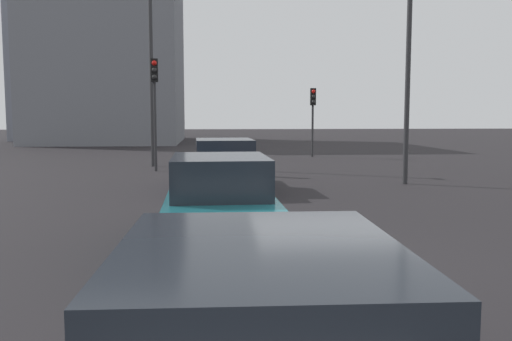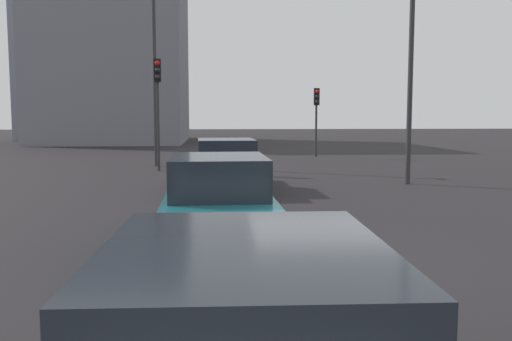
{
  "view_description": "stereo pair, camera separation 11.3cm",
  "coord_description": "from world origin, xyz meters",
  "px_view_note": "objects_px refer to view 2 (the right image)",
  "views": [
    {
      "loc": [
        -7.93,
        1.89,
        2.22
      ],
      "look_at": [
        2.93,
        0.96,
        1.11
      ],
      "focal_mm": 38.19,
      "sensor_mm": 36.0,
      "label": 1
    },
    {
      "loc": [
        -7.94,
        1.78,
        2.22
      ],
      "look_at": [
        2.93,
        0.96,
        1.11
      ],
      "focal_mm": 38.19,
      "sensor_mm": 36.0,
      "label": 2
    }
  ],
  "objects_px": {
    "car_navy_right_lead": "(226,165)",
    "car_teal_right_second": "(218,204)",
    "street_lamp_kerbside": "(154,53)",
    "street_lamp_far": "(412,31)",
    "traffic_light_near_right": "(158,91)",
    "traffic_light_near_left": "(317,107)"
  },
  "relations": [
    {
      "from": "car_navy_right_lead",
      "to": "car_teal_right_second",
      "type": "distance_m",
      "value": 7.46
    },
    {
      "from": "car_teal_right_second",
      "to": "street_lamp_kerbside",
      "type": "xyz_separation_m",
      "value": [
        15.04,
        2.62,
        4.12
      ]
    },
    {
      "from": "street_lamp_far",
      "to": "car_navy_right_lead",
      "type": "bearing_deg",
      "value": 96.94
    },
    {
      "from": "traffic_light_near_right",
      "to": "car_navy_right_lead",
      "type": "bearing_deg",
      "value": 17.05
    },
    {
      "from": "traffic_light_near_right",
      "to": "street_lamp_far",
      "type": "xyz_separation_m",
      "value": [
        -4.74,
        -8.46,
        1.7
      ]
    },
    {
      "from": "car_teal_right_second",
      "to": "street_lamp_kerbside",
      "type": "distance_m",
      "value": 15.81
    },
    {
      "from": "car_teal_right_second",
      "to": "traffic_light_near_right",
      "type": "xyz_separation_m",
      "value": [
        12.91,
        2.29,
        2.42
      ]
    },
    {
      "from": "traffic_light_near_right",
      "to": "street_lamp_far",
      "type": "distance_m",
      "value": 9.85
    },
    {
      "from": "car_navy_right_lead",
      "to": "car_teal_right_second",
      "type": "xyz_separation_m",
      "value": [
        -7.45,
        0.27,
        0.02
      ]
    },
    {
      "from": "car_teal_right_second",
      "to": "traffic_light_near_right",
      "type": "relative_size",
      "value": 1.05
    },
    {
      "from": "car_teal_right_second",
      "to": "street_lamp_kerbside",
      "type": "bearing_deg",
      "value": 8.87
    },
    {
      "from": "car_navy_right_lead",
      "to": "traffic_light_near_left",
      "type": "height_order",
      "value": "traffic_light_near_left"
    },
    {
      "from": "street_lamp_kerbside",
      "to": "street_lamp_far",
      "type": "height_order",
      "value": "street_lamp_kerbside"
    },
    {
      "from": "street_lamp_kerbside",
      "to": "street_lamp_far",
      "type": "distance_m",
      "value": 11.16
    },
    {
      "from": "car_navy_right_lead",
      "to": "traffic_light_near_left",
      "type": "bearing_deg",
      "value": -24.33
    },
    {
      "from": "traffic_light_near_left",
      "to": "street_lamp_far",
      "type": "xyz_separation_m",
      "value": [
        -11.61,
        -0.83,
        2.24
      ]
    },
    {
      "from": "traffic_light_near_left",
      "to": "street_lamp_kerbside",
      "type": "distance_m",
      "value": 9.53
    },
    {
      "from": "car_navy_right_lead",
      "to": "street_lamp_kerbside",
      "type": "xyz_separation_m",
      "value": [
        7.59,
        2.89,
        4.14
      ]
    },
    {
      "from": "traffic_light_near_right",
      "to": "street_lamp_kerbside",
      "type": "distance_m",
      "value": 2.75
    },
    {
      "from": "traffic_light_near_right",
      "to": "street_lamp_far",
      "type": "bearing_deg",
      "value": 52.63
    },
    {
      "from": "traffic_light_near_right",
      "to": "street_lamp_kerbside",
      "type": "bearing_deg",
      "value": -179.37
    },
    {
      "from": "car_teal_right_second",
      "to": "traffic_light_near_left",
      "type": "xyz_separation_m",
      "value": [
        19.78,
        -5.33,
        1.88
      ]
    }
  ]
}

